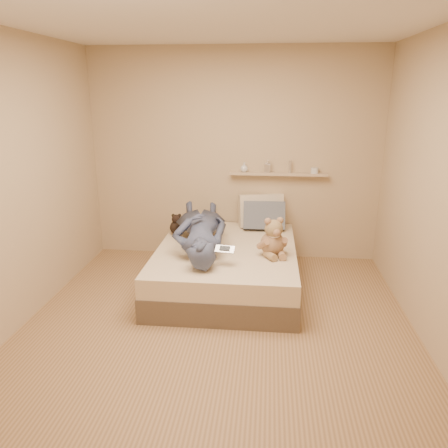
# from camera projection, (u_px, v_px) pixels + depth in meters

# --- Properties ---
(room) EXTENTS (3.80, 3.80, 3.80)m
(room) POSITION_uv_depth(u_px,v_px,m) (216.00, 189.00, 3.61)
(room) COLOR #9B7850
(room) RESTS_ON ground
(bed) EXTENTS (1.50, 1.90, 0.45)m
(bed) POSITION_uv_depth(u_px,v_px,m) (227.00, 266.00, 4.81)
(bed) COLOR brown
(bed) RESTS_ON floor
(game_console) EXTENTS (0.20, 0.11, 0.06)m
(game_console) POSITION_uv_depth(u_px,v_px,m) (225.00, 249.00, 4.21)
(game_console) COLOR silver
(game_console) RESTS_ON bed
(teddy_bear) EXTENTS (0.33, 0.34, 0.41)m
(teddy_bear) POSITION_uv_depth(u_px,v_px,m) (273.00, 240.00, 4.45)
(teddy_bear) COLOR #947051
(teddy_bear) RESTS_ON bed
(dark_plush) EXTENTS (0.17, 0.17, 0.25)m
(dark_plush) POSITION_uv_depth(u_px,v_px,m) (177.00, 225.00, 5.14)
(dark_plush) COLOR black
(dark_plush) RESTS_ON bed
(pillow_cream) EXTENTS (0.59, 0.36, 0.42)m
(pillow_cream) POSITION_uv_depth(u_px,v_px,m) (261.00, 210.00, 5.44)
(pillow_cream) COLOR beige
(pillow_cream) RESTS_ON bed
(pillow_grey) EXTENTS (0.51, 0.28, 0.37)m
(pillow_grey) POSITION_uv_depth(u_px,v_px,m) (264.00, 216.00, 5.31)
(pillow_grey) COLOR slate
(pillow_grey) RESTS_ON bed
(person) EXTENTS (0.83, 1.68, 0.39)m
(person) POSITION_uv_depth(u_px,v_px,m) (200.00, 229.00, 4.74)
(person) COLOR #414566
(person) RESTS_ON bed
(wall_shelf) EXTENTS (1.20, 0.12, 0.03)m
(wall_shelf) POSITION_uv_depth(u_px,v_px,m) (278.00, 174.00, 5.37)
(wall_shelf) COLOR tan
(wall_shelf) RESTS_ON wall_back
(shelf_bottles) EXTENTS (0.96, 0.12, 0.16)m
(shelf_bottles) POSITION_uv_depth(u_px,v_px,m) (270.00, 168.00, 5.35)
(shelf_bottles) COLOR silver
(shelf_bottles) RESTS_ON wall_shelf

